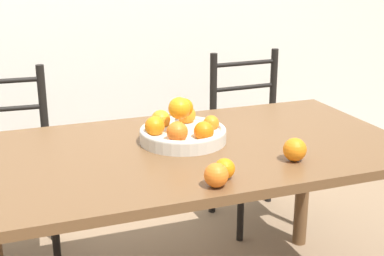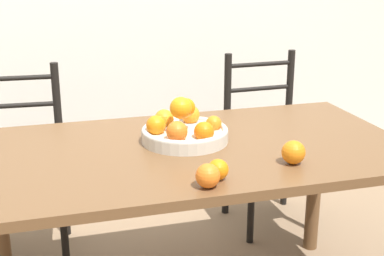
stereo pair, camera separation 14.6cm
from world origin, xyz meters
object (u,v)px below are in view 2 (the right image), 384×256
(orange_loose_0, at_px, (293,152))
(chair_right, at_px, (268,143))
(fruit_bowl, at_px, (184,129))
(orange_loose_1, at_px, (208,176))
(chair_left, at_px, (21,168))
(orange_loose_2, at_px, (217,170))

(orange_loose_0, height_order, chair_right, chair_right)
(fruit_bowl, height_order, orange_loose_1, fruit_bowl)
(fruit_bowl, bearing_deg, orange_loose_0, -47.19)
(chair_left, bearing_deg, orange_loose_1, -57.71)
(fruit_bowl, relative_size, chair_left, 0.36)
(orange_loose_0, height_order, orange_loose_2, orange_loose_0)
(chair_right, bearing_deg, orange_loose_2, -123.73)
(orange_loose_0, distance_m, chair_left, 1.41)
(fruit_bowl, height_order, orange_loose_2, fruit_bowl)
(orange_loose_0, xyz_separation_m, orange_loose_1, (-0.34, -0.11, -0.00))
(orange_loose_2, relative_size, chair_left, 0.07)
(chair_left, xyz_separation_m, chair_right, (1.30, 0.00, 0.00))
(orange_loose_2, bearing_deg, chair_right, 58.20)
(fruit_bowl, xyz_separation_m, orange_loose_1, (-0.04, -0.44, -0.01))
(orange_loose_2, distance_m, chair_left, 1.28)
(orange_loose_1, distance_m, chair_right, 1.34)
(orange_loose_1, bearing_deg, orange_loose_2, 47.15)
(chair_right, bearing_deg, fruit_bowl, -136.63)
(orange_loose_0, bearing_deg, orange_loose_1, -162.27)
(fruit_bowl, bearing_deg, chair_right, 45.29)
(chair_right, bearing_deg, orange_loose_0, -111.57)
(fruit_bowl, distance_m, orange_loose_1, 0.44)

